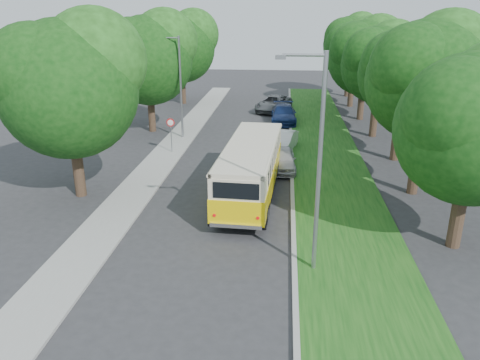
# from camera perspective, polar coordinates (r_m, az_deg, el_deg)

# --- Properties ---
(ground) EXTENTS (120.00, 120.00, 0.00)m
(ground) POSITION_cam_1_polar(r_m,az_deg,el_deg) (20.46, -3.65, -6.76)
(ground) COLOR #2D2D30
(ground) RESTS_ON ground
(curb) EXTENTS (0.20, 70.00, 0.15)m
(curb) POSITION_cam_1_polar(r_m,az_deg,el_deg) (24.78, 6.40, -1.74)
(curb) COLOR gray
(curb) RESTS_ON ground
(grass_verge) EXTENTS (4.50, 70.00, 0.13)m
(grass_verge) POSITION_cam_1_polar(r_m,az_deg,el_deg) (24.95, 11.81, -1.93)
(grass_verge) COLOR #124412
(grass_verge) RESTS_ON ground
(sidewalk) EXTENTS (2.20, 70.00, 0.12)m
(sidewalk) POSITION_cam_1_polar(r_m,az_deg,el_deg) (25.98, -12.45, -1.09)
(sidewalk) COLOR gray
(sidewalk) RESTS_ON ground
(treeline) EXTENTS (24.27, 41.91, 9.46)m
(treeline) POSITION_cam_1_polar(r_m,az_deg,el_deg) (36.17, 5.81, 14.71)
(treeline) COLOR #332319
(treeline) RESTS_ON ground
(lamppost_near) EXTENTS (1.71, 0.16, 8.00)m
(lamppost_near) POSITION_cam_1_polar(r_m,az_deg,el_deg) (16.31, 9.39, 2.49)
(lamppost_near) COLOR gray
(lamppost_near) RESTS_ON ground
(lamppost_far) EXTENTS (1.71, 0.16, 7.50)m
(lamppost_far) POSITION_cam_1_polar(r_m,az_deg,el_deg) (35.26, -7.42, 11.55)
(lamppost_far) COLOR gray
(lamppost_far) RESTS_ON ground
(warning_sign) EXTENTS (0.56, 0.10, 2.50)m
(warning_sign) POSITION_cam_1_polar(r_m,az_deg,el_deg) (31.83, -8.44, 6.17)
(warning_sign) COLOR gray
(warning_sign) RESTS_ON ground
(vintage_bus) EXTENTS (3.07, 9.95, 2.92)m
(vintage_bus) POSITION_cam_1_polar(r_m,az_deg,el_deg) (24.01, 1.32, 1.19)
(vintage_bus) COLOR yellow
(vintage_bus) RESTS_ON ground
(car_silver) EXTENTS (1.75, 4.05, 1.36)m
(car_silver) POSITION_cam_1_polar(r_m,az_deg,el_deg) (28.53, 5.16, 2.54)
(car_silver) COLOR #B6B6BB
(car_silver) RESTS_ON ground
(car_white) EXTENTS (2.26, 4.31, 1.35)m
(car_white) POSITION_cam_1_polar(r_m,az_deg,el_deg) (32.46, 5.23, 4.69)
(car_white) COLOR silver
(car_white) RESTS_ON ground
(car_blue) EXTENTS (2.23, 5.21, 1.50)m
(car_blue) POSITION_cam_1_polar(r_m,az_deg,el_deg) (40.92, 5.34, 8.00)
(car_blue) COLOR navy
(car_blue) RESTS_ON ground
(car_grey) EXTENTS (3.88, 5.78, 1.47)m
(car_grey) POSITION_cam_1_polar(r_m,az_deg,el_deg) (45.64, 4.11, 9.27)
(car_grey) COLOR #525559
(car_grey) RESTS_ON ground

